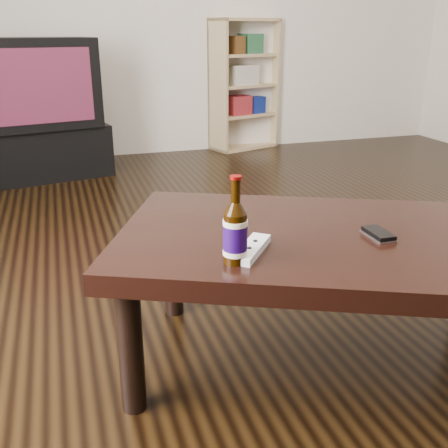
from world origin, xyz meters
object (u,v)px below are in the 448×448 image
object	(u,v)px
tv	(34,83)
coffee_table	(324,252)
tv_stand	(43,152)
phone	(378,234)
bookshelf	(242,83)
remote	(252,249)
beer_bottle	(235,233)

from	to	relation	value
tv	coffee_table	bearing A→B (deg)	-85.08
tv_stand	phone	distance (m)	2.97
tv_stand	tv	size ratio (longest dim) A/B	1.03
tv_stand	bookshelf	bearing A→B (deg)	4.70
bookshelf	remote	xyz separation A→B (m)	(-1.14, -3.32, -0.11)
tv_stand	coffee_table	distance (m)	2.85
tv	phone	size ratio (longest dim) A/B	8.17
coffee_table	beer_bottle	bearing A→B (deg)	-160.48
tv_stand	beer_bottle	distance (m)	2.90
phone	tv	bearing A→B (deg)	110.34
tv_stand	phone	size ratio (longest dim) A/B	8.41
tv_stand	bookshelf	distance (m)	1.85
bookshelf	phone	distance (m)	3.40
bookshelf	coffee_table	world-z (taller)	bookshelf
tv	coffee_table	size ratio (longest dim) A/B	0.64
tv	remote	world-z (taller)	tv
bookshelf	tv	bearing A→B (deg)	178.81
bookshelf	beer_bottle	xyz separation A→B (m)	(-1.20, -3.36, -0.04)
coffee_table	remote	bearing A→B (deg)	-165.27
beer_bottle	phone	size ratio (longest dim) A/B	2.11
beer_bottle	remote	world-z (taller)	beer_bottle
tv_stand	remote	size ratio (longest dim) A/B	5.12
tv_stand	tv	world-z (taller)	tv
coffee_table	phone	world-z (taller)	phone
phone	remote	distance (m)	0.39
tv	beer_bottle	xyz separation A→B (m)	(0.53, -2.82, -0.13)
phone	remote	bearing A→B (deg)	-179.94
tv_stand	phone	xyz separation A→B (m)	(0.98, -2.78, 0.28)
beer_bottle	remote	bearing A→B (deg)	36.14
coffee_table	phone	bearing A→B (deg)	-28.85
tv_stand	remote	world-z (taller)	remote
tv_stand	coffee_table	size ratio (longest dim) A/B	0.66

